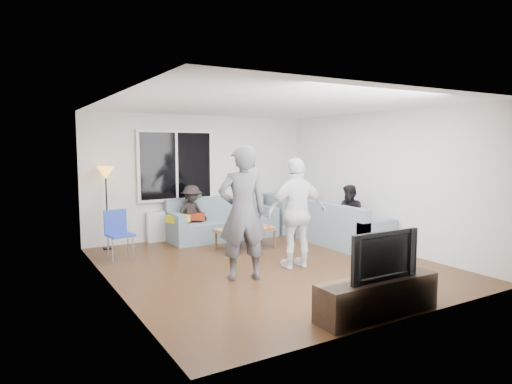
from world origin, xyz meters
TOP-DOWN VIEW (x-y plane):
  - floor at (0.00, 0.00)m, footprint 5.00×5.50m
  - ceiling at (0.00, 0.00)m, footprint 5.00×5.50m
  - wall_back at (0.00, 2.77)m, footprint 5.00×0.04m
  - wall_front at (0.00, -2.77)m, footprint 5.00×0.04m
  - wall_left at (-2.52, 0.00)m, footprint 0.04×5.50m
  - wall_right at (2.52, 0.00)m, footprint 0.04×5.50m
  - window_frame at (-0.60, 2.69)m, footprint 1.62×0.06m
  - window_glass at (-0.60, 2.65)m, footprint 1.50×0.02m
  - window_mullion at (-0.60, 2.64)m, footprint 0.05×0.03m
  - radiator at (-0.60, 2.65)m, footprint 1.30×0.12m
  - potted_plant at (-0.15, 2.62)m, footprint 0.19×0.16m
  - vase at (-0.71, 2.62)m, footprint 0.16×0.16m
  - sofa_back_section at (0.27, 2.27)m, footprint 2.30×0.85m
  - sofa_right_section at (2.02, 0.48)m, footprint 2.00×0.85m
  - sofa_corner at (1.93, 2.27)m, footprint 0.85×0.85m
  - cushion_yellow at (-0.74, 2.25)m, footprint 0.45×0.41m
  - cushion_red at (-0.32, 2.33)m, footprint 0.46×0.43m
  - coffee_table at (0.22, 1.20)m, footprint 1.17×0.73m
  - pitcher at (0.11, 1.15)m, footprint 0.17×0.17m
  - side_chair at (-2.05, 1.53)m, footprint 0.47×0.47m
  - floor_lamp at (-2.05, 2.52)m, footprint 0.32×0.32m
  - player_left at (-0.75, -0.47)m, footprint 0.83×0.66m
  - player_right at (0.30, -0.36)m, footprint 1.09×0.57m
  - spectator_right at (2.02, 0.28)m, footprint 0.59×0.68m
  - spectator_back at (-0.42, 2.30)m, footprint 0.84×0.62m
  - tv_console at (-0.09, -2.50)m, footprint 1.60×0.40m
  - television at (-0.09, -2.50)m, footprint 0.98×0.13m
  - bottle_b at (0.13, 1.10)m, footprint 0.08×0.08m
  - bottle_c at (0.22, 1.37)m, footprint 0.07×0.07m
  - bottle_a at (-0.06, 1.29)m, footprint 0.07×0.07m
  - bottle_e at (0.54, 1.30)m, footprint 0.07×0.07m

SIDE VIEW (x-z plane):
  - floor at x=0.00m, z-range -0.04..0.00m
  - coffee_table at x=0.22m, z-range 0.00..0.40m
  - tv_console at x=-0.09m, z-range 0.00..0.44m
  - radiator at x=-0.60m, z-range 0.00..0.62m
  - sofa_back_section at x=0.27m, z-range 0.00..0.85m
  - sofa_right_section at x=2.02m, z-range 0.00..0.85m
  - sofa_corner at x=1.93m, z-range 0.00..0.85m
  - side_chair at x=-2.05m, z-range 0.00..0.86m
  - pitcher at x=0.11m, z-range 0.40..0.57m
  - bottle_c at x=0.22m, z-range 0.40..0.58m
  - bottle_e at x=0.54m, z-range 0.40..0.60m
  - cushion_yellow at x=-0.74m, z-range 0.44..0.58m
  - cushion_red at x=-0.32m, z-range 0.45..0.57m
  - bottle_a at x=-0.06m, z-range 0.40..0.63m
  - bottle_b at x=0.13m, z-range 0.40..0.67m
  - spectator_back at x=-0.42m, z-range 0.00..1.16m
  - spectator_right at x=2.02m, z-range 0.00..1.21m
  - vase at x=-0.71m, z-range 0.62..0.78m
  - television at x=-0.09m, z-range 0.44..1.01m
  - potted_plant at x=-0.15m, z-range 0.62..0.94m
  - floor_lamp at x=-2.05m, z-range 0.00..1.56m
  - player_right at x=0.30m, z-range 0.00..1.77m
  - player_left at x=-0.75m, z-range 0.00..1.97m
  - wall_back at x=0.00m, z-range 0.00..2.60m
  - wall_front at x=0.00m, z-range 0.00..2.60m
  - wall_left at x=-2.52m, z-range 0.00..2.60m
  - wall_right at x=2.52m, z-range 0.00..2.60m
  - window_frame at x=-0.60m, z-range 0.81..2.29m
  - window_glass at x=-0.60m, z-range 0.88..2.23m
  - window_mullion at x=-0.60m, z-range 0.88..2.23m
  - ceiling at x=0.00m, z-range 2.60..2.64m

